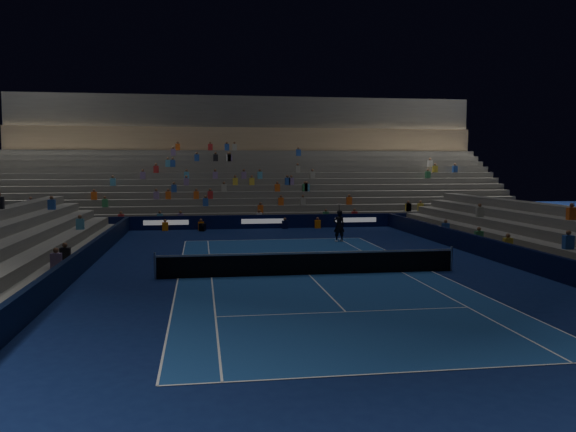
# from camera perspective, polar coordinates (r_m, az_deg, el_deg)

# --- Properties ---
(ground) EXTENTS (90.00, 90.00, 0.00)m
(ground) POSITION_cam_1_polar(r_m,az_deg,el_deg) (24.99, 2.05, -5.76)
(ground) COLOR #0C194A
(ground) RESTS_ON ground
(court_surface) EXTENTS (10.97, 23.77, 0.01)m
(court_surface) POSITION_cam_1_polar(r_m,az_deg,el_deg) (24.99, 2.05, -5.75)
(court_surface) COLOR navy
(court_surface) RESTS_ON ground
(sponsor_barrier_far) EXTENTS (44.00, 0.25, 1.00)m
(sponsor_barrier_far) POSITION_cam_1_polar(r_m,az_deg,el_deg) (43.07, -2.47, -0.55)
(sponsor_barrier_far) COLOR black
(sponsor_barrier_far) RESTS_ON ground
(sponsor_barrier_east) EXTENTS (0.25, 37.00, 1.00)m
(sponsor_barrier_east) POSITION_cam_1_polar(r_m,az_deg,el_deg) (28.32, 21.78, -3.82)
(sponsor_barrier_east) COLOR black
(sponsor_barrier_east) RESTS_ON ground
(sponsor_barrier_west) EXTENTS (0.25, 37.00, 1.00)m
(sponsor_barrier_west) POSITION_cam_1_polar(r_m,az_deg,el_deg) (25.03, -20.42, -4.90)
(sponsor_barrier_west) COLOR black
(sponsor_barrier_west) RESTS_ON ground
(grandstand_main) EXTENTS (44.00, 15.20, 11.20)m
(grandstand_main) POSITION_cam_1_polar(r_m,az_deg,el_deg) (52.24, -3.57, 3.58)
(grandstand_main) COLOR #5F5F5A
(grandstand_main) RESTS_ON ground
(tennis_net) EXTENTS (12.90, 0.10, 1.10)m
(tennis_net) POSITION_cam_1_polar(r_m,az_deg,el_deg) (24.90, 2.06, -4.62)
(tennis_net) COLOR #B2B2B7
(tennis_net) RESTS_ON ground
(tennis_player) EXTENTS (0.73, 0.51, 1.93)m
(tennis_player) POSITION_cam_1_polar(r_m,az_deg,el_deg) (35.72, 5.00, -0.97)
(tennis_player) COLOR black
(tennis_player) RESTS_ON ground
(broadcast_camera) EXTENTS (0.52, 0.90, 0.53)m
(broadcast_camera) POSITION_cam_1_polar(r_m,az_deg,el_deg) (41.75, -8.36, -1.09)
(broadcast_camera) COLOR black
(broadcast_camera) RESTS_ON ground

